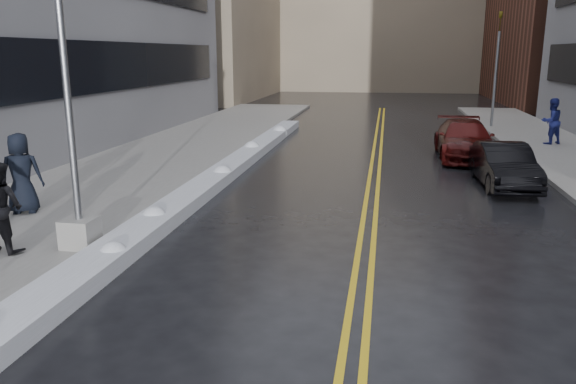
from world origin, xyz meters
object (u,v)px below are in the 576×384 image
at_px(pedestrian_b, 1,207).
at_px(pedestrian_east, 551,121).
at_px(lamppost, 71,132).
at_px(car_maroon, 464,140).
at_px(pedestrian_c, 21,173).
at_px(traffic_signal, 496,65).
at_px(car_black, 504,166).

bearing_deg(pedestrian_b, pedestrian_east, -119.80).
height_order(lamppost, car_maroon, lamppost).
distance_m(lamppost, pedestrian_c, 3.71).
height_order(traffic_signal, car_black, traffic_signal).
bearing_deg(car_maroon, traffic_signal, 74.52).
relative_size(lamppost, traffic_signal, 1.27).
relative_size(lamppost, car_maroon, 1.51).
relative_size(pedestrian_c, pedestrian_east, 1.01).
bearing_deg(traffic_signal, car_maroon, -105.61).
xyz_separation_m(pedestrian_east, car_maroon, (-4.05, -3.36, -0.41)).
distance_m(pedestrian_c, car_maroon, 15.88).
height_order(lamppost, traffic_signal, lamppost).
distance_m(traffic_signal, pedestrian_c, 24.72).
relative_size(traffic_signal, car_black, 1.48).
relative_size(traffic_signal, pedestrian_b, 3.24).
height_order(pedestrian_b, pedestrian_east, pedestrian_east).
bearing_deg(car_black, pedestrian_b, -146.23).
bearing_deg(car_black, lamppost, -144.33).
xyz_separation_m(pedestrian_b, pedestrian_east, (14.59, 16.49, 0.07)).
xyz_separation_m(pedestrian_c, car_maroon, (11.90, 10.52, -0.42)).
relative_size(pedestrian_b, car_maroon, 0.37).
bearing_deg(traffic_signal, pedestrian_east, -76.62).
bearing_deg(pedestrian_b, traffic_signal, -108.62).
xyz_separation_m(car_black, car_maroon, (-0.58, 4.86, 0.07)).
bearing_deg(car_maroon, car_black, -83.10).
height_order(pedestrian_c, pedestrian_east, pedestrian_c).
relative_size(lamppost, pedestrian_c, 3.80).
bearing_deg(lamppost, pedestrian_east, 50.39).
relative_size(traffic_signal, car_maroon, 1.18).
relative_size(pedestrian_b, pedestrian_east, 0.93).
height_order(pedestrian_east, car_maroon, pedestrian_east).
distance_m(pedestrian_b, pedestrian_east, 22.02).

